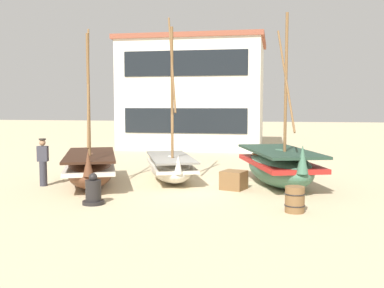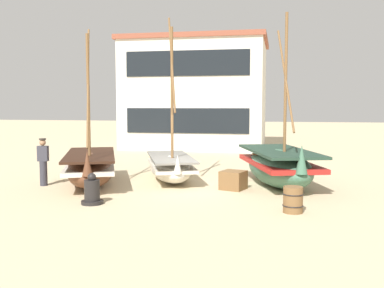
{
  "view_description": "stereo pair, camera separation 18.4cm",
  "coord_description": "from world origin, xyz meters",
  "px_view_note": "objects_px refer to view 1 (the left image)",
  "views": [
    {
      "loc": [
        3.0,
        -15.26,
        2.88
      ],
      "look_at": [
        0.0,
        1.0,
        1.4
      ],
      "focal_mm": 41.45,
      "sensor_mm": 36.0,
      "label": 1
    },
    {
      "loc": [
        3.18,
        -15.23,
        2.88
      ],
      "look_at": [
        0.0,
        1.0,
        1.4
      ],
      "focal_mm": 41.45,
      "sensor_mm": 36.0,
      "label": 2
    }
  ],
  "objects_px": {
    "fishing_boat_near_left": "(171,166)",
    "fisherman_by_hull": "(43,163)",
    "wooden_barrel": "(295,199)",
    "harbor_building_main": "(195,94)",
    "fishing_boat_far_right": "(279,166)",
    "fishing_boat_centre_large": "(90,167)",
    "capstan_winch": "(93,192)",
    "cargo_crate": "(234,180)"
  },
  "relations": [
    {
      "from": "fishing_boat_near_left",
      "to": "fisherman_by_hull",
      "type": "bearing_deg",
      "value": -155.03
    },
    {
      "from": "wooden_barrel",
      "to": "harbor_building_main",
      "type": "bearing_deg",
      "value": 108.24
    },
    {
      "from": "harbor_building_main",
      "to": "wooden_barrel",
      "type": "bearing_deg",
      "value": -71.76
    },
    {
      "from": "fisherman_by_hull",
      "to": "wooden_barrel",
      "type": "height_order",
      "value": "fisherman_by_hull"
    },
    {
      "from": "fishing_boat_far_right",
      "to": "fisherman_by_hull",
      "type": "bearing_deg",
      "value": -168.86
    },
    {
      "from": "fishing_boat_centre_large",
      "to": "harbor_building_main",
      "type": "height_order",
      "value": "harbor_building_main"
    },
    {
      "from": "fisherman_by_hull",
      "to": "wooden_barrel",
      "type": "distance_m",
      "value": 8.91
    },
    {
      "from": "fisherman_by_hull",
      "to": "capstan_winch",
      "type": "bearing_deg",
      "value": -39.67
    },
    {
      "from": "fishing_boat_centre_large",
      "to": "wooden_barrel",
      "type": "height_order",
      "value": "fishing_boat_centre_large"
    },
    {
      "from": "capstan_winch",
      "to": "fishing_boat_far_right",
      "type": "bearing_deg",
      "value": 37.09
    },
    {
      "from": "fisherman_by_hull",
      "to": "capstan_winch",
      "type": "relative_size",
      "value": 1.86
    },
    {
      "from": "fishing_boat_near_left",
      "to": "wooden_barrel",
      "type": "bearing_deg",
      "value": -44.21
    },
    {
      "from": "fishing_boat_far_right",
      "to": "fishing_boat_centre_large",
      "type": "bearing_deg",
      "value": -170.29
    },
    {
      "from": "wooden_barrel",
      "to": "fishing_boat_centre_large",
      "type": "bearing_deg",
      "value": 158.04
    },
    {
      "from": "wooden_barrel",
      "to": "fishing_boat_near_left",
      "type": "bearing_deg",
      "value": 135.79
    },
    {
      "from": "cargo_crate",
      "to": "fishing_boat_centre_large",
      "type": "bearing_deg",
      "value": -178.59
    },
    {
      "from": "fisherman_by_hull",
      "to": "harbor_building_main",
      "type": "height_order",
      "value": "harbor_building_main"
    },
    {
      "from": "fishing_boat_centre_large",
      "to": "cargo_crate",
      "type": "bearing_deg",
      "value": 1.41
    },
    {
      "from": "fishing_boat_centre_large",
      "to": "capstan_winch",
      "type": "relative_size",
      "value": 6.21
    },
    {
      "from": "harbor_building_main",
      "to": "cargo_crate",
      "type": "bearing_deg",
      "value": -75.0
    },
    {
      "from": "wooden_barrel",
      "to": "capstan_winch",
      "type": "bearing_deg",
      "value": -179.45
    },
    {
      "from": "cargo_crate",
      "to": "fisherman_by_hull",
      "type": "bearing_deg",
      "value": -174.83
    },
    {
      "from": "fishing_boat_far_right",
      "to": "wooden_barrel",
      "type": "bearing_deg",
      "value": -84.67
    },
    {
      "from": "fisherman_by_hull",
      "to": "cargo_crate",
      "type": "bearing_deg",
      "value": 5.17
    },
    {
      "from": "fisherman_by_hull",
      "to": "harbor_building_main",
      "type": "relative_size",
      "value": 0.18
    },
    {
      "from": "fishing_boat_near_left",
      "to": "fisherman_by_hull",
      "type": "xyz_separation_m",
      "value": [
        -4.17,
        -1.94,
        0.3
      ]
    },
    {
      "from": "fisherman_by_hull",
      "to": "capstan_winch",
      "type": "distance_m",
      "value": 3.79
    },
    {
      "from": "cargo_crate",
      "to": "fishing_boat_near_left",
      "type": "bearing_deg",
      "value": 152.03
    },
    {
      "from": "fishing_boat_far_right",
      "to": "fisherman_by_hull",
      "type": "height_order",
      "value": "fishing_boat_far_right"
    },
    {
      "from": "capstan_winch",
      "to": "fishing_boat_centre_large",
      "type": "bearing_deg",
      "value": 114.71
    },
    {
      "from": "fishing_boat_centre_large",
      "to": "cargo_crate",
      "type": "xyz_separation_m",
      "value": [
        5.12,
        0.13,
        -0.32
      ]
    },
    {
      "from": "capstan_winch",
      "to": "cargo_crate",
      "type": "xyz_separation_m",
      "value": [
        3.79,
        3.01,
        -0.04
      ]
    },
    {
      "from": "capstan_winch",
      "to": "wooden_barrel",
      "type": "xyz_separation_m",
      "value": [
        5.68,
        0.05,
        -0.0
      ]
    },
    {
      "from": "capstan_winch",
      "to": "fishing_boat_near_left",
      "type": "bearing_deg",
      "value": 73.63
    },
    {
      "from": "fishing_boat_centre_large",
      "to": "fishing_boat_far_right",
      "type": "xyz_separation_m",
      "value": [
        6.64,
        1.14,
        0.08
      ]
    },
    {
      "from": "wooden_barrel",
      "to": "fishing_boat_far_right",
      "type": "bearing_deg",
      "value": 95.33
    },
    {
      "from": "fishing_boat_centre_large",
      "to": "cargo_crate",
      "type": "distance_m",
      "value": 5.13
    },
    {
      "from": "fishing_boat_far_right",
      "to": "cargo_crate",
      "type": "distance_m",
      "value": 1.87
    },
    {
      "from": "capstan_winch",
      "to": "fisherman_by_hull",
      "type": "bearing_deg",
      "value": 140.33
    },
    {
      "from": "wooden_barrel",
      "to": "harbor_building_main",
      "type": "height_order",
      "value": "harbor_building_main"
    },
    {
      "from": "wooden_barrel",
      "to": "harbor_building_main",
      "type": "xyz_separation_m",
      "value": [
        -5.89,
        17.87,
        3.26
      ]
    },
    {
      "from": "fishing_boat_near_left",
      "to": "capstan_winch",
      "type": "height_order",
      "value": "fishing_boat_near_left"
    }
  ]
}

